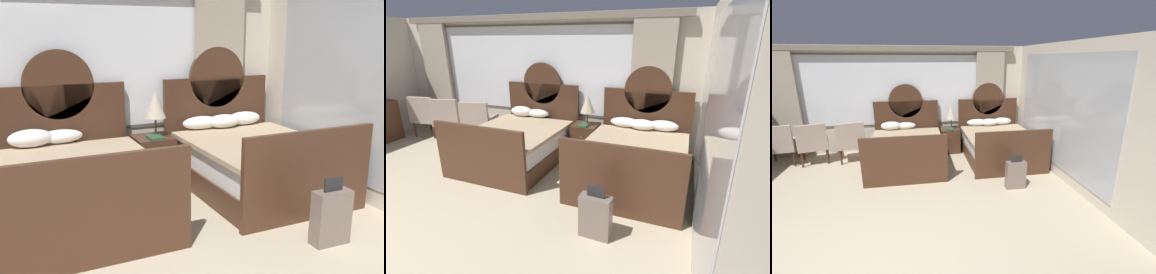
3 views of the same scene
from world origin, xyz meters
The scene contains 11 objects.
wall_back_window centered at (0.00, 4.38, 1.43)m, with size 6.89×0.22×2.70m.
wall_right_mirror centered at (3.47, 1.91, 1.35)m, with size 0.08×4.97×2.70m.
bed_near_window centered at (0.32, 3.27, 0.38)m, with size 1.63×2.14×1.76m.
bed_near_mirror centered at (2.51, 3.28, 0.38)m, with size 1.63×2.14×1.76m.
nightstand_between_beds centered at (1.42, 3.96, 0.32)m, with size 0.49×0.51×0.64m.
table_lamp_on_nightstand centered at (1.46, 3.94, 1.06)m, with size 0.27×0.27×0.60m.
book_on_nightstand centered at (1.42, 3.86, 0.65)m, with size 0.18×0.26×0.03m.
armchair_by_window_left centered at (-0.99, 3.72, 0.52)m, with size 0.75×0.75×0.97m.
armchair_by_window_centre centered at (-1.82, 3.72, 0.52)m, with size 0.77×0.77×0.97m.
armchair_by_window_right centered at (-2.51, 3.72, 0.52)m, with size 0.71×0.71×0.97m.
suitcase_on_floor centered at (2.37, 1.69, 0.27)m, with size 0.37×0.17×0.66m.
Camera 2 is at (3.19, -0.92, 2.20)m, focal length 26.02 mm.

